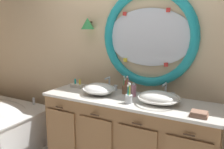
% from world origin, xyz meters
% --- Properties ---
extents(back_wall_assembly, '(6.40, 0.26, 2.60)m').
position_xyz_m(back_wall_assembly, '(0.02, 0.58, 1.33)').
color(back_wall_assembly, '#D6B78E').
rests_on(back_wall_assembly, ground_plane).
extents(vanity_counter, '(1.98, 0.63, 0.91)m').
position_xyz_m(vanity_counter, '(0.07, 0.25, 0.46)').
color(vanity_counter, olive).
rests_on(vanity_counter, ground_plane).
extents(sink_basin_left, '(0.39, 0.39, 0.13)m').
position_xyz_m(sink_basin_left, '(-0.29, 0.23, 0.98)').
color(sink_basin_left, white).
rests_on(sink_basin_left, vanity_counter).
extents(sink_basin_right, '(0.44, 0.44, 0.13)m').
position_xyz_m(sink_basin_right, '(0.43, 0.23, 0.98)').
color(sink_basin_right, white).
rests_on(sink_basin_right, vanity_counter).
extents(faucet_set_left, '(0.23, 0.13, 0.17)m').
position_xyz_m(faucet_set_left, '(-0.29, 0.47, 0.98)').
color(faucet_set_left, silver).
rests_on(faucet_set_left, vanity_counter).
extents(faucet_set_right, '(0.21, 0.15, 0.18)m').
position_xyz_m(faucet_set_right, '(0.43, 0.46, 0.98)').
color(faucet_set_right, silver).
rests_on(faucet_set_right, vanity_counter).
extents(toothbrush_holder_left, '(0.09, 0.09, 0.22)m').
position_xyz_m(toothbrush_holder_left, '(-0.03, 0.40, 0.97)').
color(toothbrush_holder_left, '#996647').
rests_on(toothbrush_holder_left, vanity_counter).
extents(toothbrush_holder_right, '(0.08, 0.08, 0.22)m').
position_xyz_m(toothbrush_holder_right, '(0.15, 0.09, 0.97)').
color(toothbrush_holder_right, silver).
rests_on(toothbrush_holder_right, vanity_counter).
extents(soap_dispenser, '(0.05, 0.06, 0.16)m').
position_xyz_m(soap_dispenser, '(0.10, 0.35, 0.98)').
color(soap_dispenser, pink).
rests_on(soap_dispenser, vanity_counter).
extents(folded_hand_towel, '(0.15, 0.12, 0.05)m').
position_xyz_m(folded_hand_towel, '(0.85, 0.06, 0.93)').
color(folded_hand_towel, '#936B56').
rests_on(folded_hand_towel, vanity_counter).
extents(toiletry_basket, '(0.16, 0.11, 0.11)m').
position_xyz_m(toiletry_basket, '(-0.71, 0.37, 0.94)').
color(toiletry_basket, beige).
rests_on(toiletry_basket, vanity_counter).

